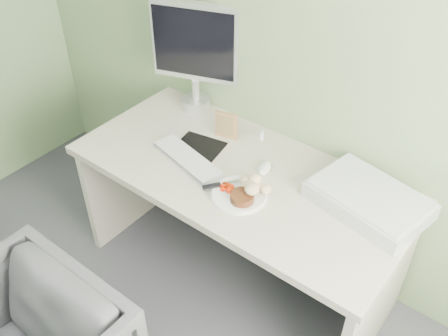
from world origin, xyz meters
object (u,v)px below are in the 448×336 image
Objects in this scene: scanner at (369,200)px; monitor at (197,52)px; desk at (239,201)px; plate at (239,195)px.

scanner is 0.82× the size of monitor.
plate reaches higher than desk.
plate is (0.10, -0.13, 0.19)m from desk.
plate is at bearing -54.09° from desk.
monitor is (-0.61, 0.45, 0.32)m from plate.
monitor reaches higher than scanner.
desk is 0.63m from scanner.
plate is at bearing -55.72° from monitor.
scanner is at bearing -28.12° from monitor.
desk is at bearing 125.91° from plate.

